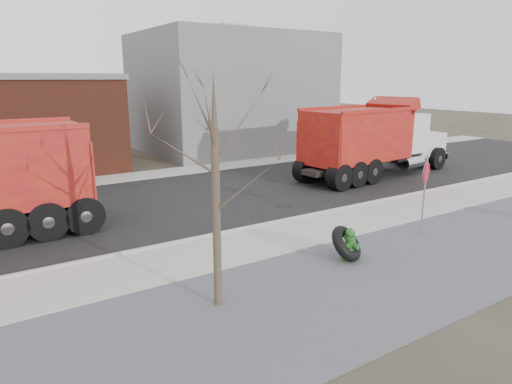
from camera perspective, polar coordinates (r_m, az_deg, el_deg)
ground at (r=14.26m, az=1.63°, el=-6.52°), size 120.00×120.00×0.00m
gravel_verge at (r=11.78m, az=11.56°, el=-11.33°), size 60.00×5.00×0.03m
sidewalk at (r=14.45m, az=1.07°, el=-6.12°), size 60.00×2.50×0.06m
curb at (r=15.47m, az=-1.64°, el=-4.64°), size 60.00×0.15×0.11m
road at (r=19.52m, az=-8.95°, el=-0.98°), size 60.00×9.40×0.02m
far_sidewalk at (r=24.70m, az=-14.42°, el=1.95°), size 60.00×2.00×0.06m
building_grey at (r=33.41m, az=-3.31°, el=12.27°), size 12.00×10.00×8.00m
bare_tree at (r=9.62m, az=-5.12°, el=3.74°), size 3.20×3.20×5.20m
fire_hydrant at (r=13.16m, az=11.66°, el=-6.60°), size 0.54×0.53×0.95m
truck_tire at (r=13.15m, az=11.23°, el=-6.35°), size 1.38×1.29×1.06m
stop_sign at (r=15.67m, az=20.42°, el=1.35°), size 0.68×0.29×2.64m
dump_truck_red_a at (r=24.49m, az=14.50°, el=6.61°), size 10.15×3.65×4.00m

